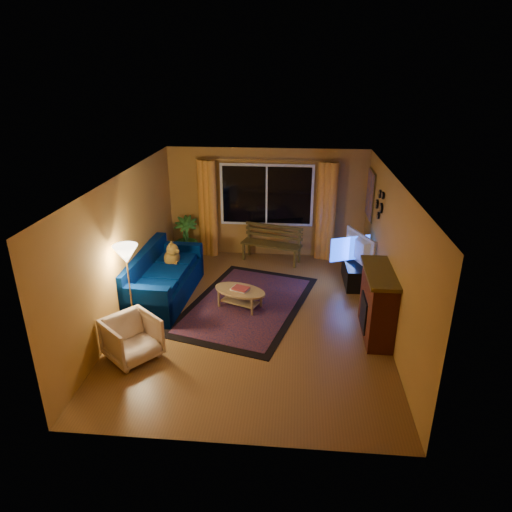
# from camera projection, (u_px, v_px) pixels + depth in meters

# --- Properties ---
(floor) EXTENTS (4.50, 6.00, 0.02)m
(floor) POSITION_uv_depth(u_px,v_px,m) (254.00, 317.00, 8.16)
(floor) COLOR brown
(floor) RESTS_ON ground
(ceiling) EXTENTS (4.50, 6.00, 0.02)m
(ceiling) POSITION_uv_depth(u_px,v_px,m) (254.00, 178.00, 7.20)
(ceiling) COLOR white
(ceiling) RESTS_ON ground
(wall_back) EXTENTS (4.50, 0.02, 2.50)m
(wall_back) POSITION_uv_depth(u_px,v_px,m) (267.00, 203.00, 10.45)
(wall_back) COLOR #BA8236
(wall_back) RESTS_ON ground
(wall_left) EXTENTS (0.02, 6.00, 2.50)m
(wall_left) POSITION_uv_depth(u_px,v_px,m) (124.00, 247.00, 7.87)
(wall_left) COLOR #BA8236
(wall_left) RESTS_ON ground
(wall_right) EXTENTS (0.02, 6.00, 2.50)m
(wall_right) POSITION_uv_depth(u_px,v_px,m) (391.00, 256.00, 7.49)
(wall_right) COLOR #BA8236
(wall_right) RESTS_ON ground
(window) EXTENTS (2.00, 0.02, 1.30)m
(window) POSITION_uv_depth(u_px,v_px,m) (267.00, 195.00, 10.31)
(window) COLOR black
(window) RESTS_ON wall_back
(curtain_rod) EXTENTS (3.20, 0.03, 0.03)m
(curtain_rod) POSITION_uv_depth(u_px,v_px,m) (267.00, 160.00, 9.97)
(curtain_rod) COLOR #BF8C3F
(curtain_rod) RESTS_ON wall_back
(curtain_left) EXTENTS (0.36, 0.36, 2.24)m
(curtain_left) POSITION_uv_depth(u_px,v_px,m) (208.00, 209.00, 10.49)
(curtain_left) COLOR orange
(curtain_left) RESTS_ON ground
(curtain_right) EXTENTS (0.36, 0.36, 2.24)m
(curtain_right) POSITION_uv_depth(u_px,v_px,m) (326.00, 212.00, 10.27)
(curtain_right) COLOR orange
(curtain_right) RESTS_ON ground
(bench) EXTENTS (1.42, 0.77, 0.41)m
(bench) POSITION_uv_depth(u_px,v_px,m) (271.00, 253.00, 10.42)
(bench) COLOR #443613
(bench) RESTS_ON ground
(potted_plant) EXTENTS (0.62, 0.62, 0.98)m
(potted_plant) POSITION_uv_depth(u_px,v_px,m) (186.00, 238.00, 10.52)
(potted_plant) COLOR #235B1E
(potted_plant) RESTS_ON ground
(sofa) EXTENTS (1.10, 2.32, 0.92)m
(sofa) POSITION_uv_depth(u_px,v_px,m) (163.00, 276.00, 8.66)
(sofa) COLOR #001240
(sofa) RESTS_ON ground
(dog) EXTENTS (0.47, 0.53, 0.47)m
(dog) POSITION_uv_depth(u_px,v_px,m) (172.00, 255.00, 9.04)
(dog) COLOR olive
(dog) RESTS_ON sofa
(armchair) EXTENTS (0.98, 0.98, 0.74)m
(armchair) POSITION_uv_depth(u_px,v_px,m) (132.00, 337.00, 6.87)
(armchair) COLOR beige
(armchair) RESTS_ON ground
(floor_lamp) EXTENTS (0.32, 0.32, 1.53)m
(floor_lamp) POSITION_uv_depth(u_px,v_px,m) (130.00, 289.00, 7.48)
(floor_lamp) COLOR #BF8C3F
(floor_lamp) RESTS_ON ground
(rug) EXTENTS (2.73, 3.52, 0.02)m
(rug) POSITION_uv_depth(u_px,v_px,m) (247.00, 304.00, 8.56)
(rug) COLOR maroon
(rug) RESTS_ON ground
(coffee_table) EXTENTS (1.31, 1.31, 0.36)m
(coffee_table) POSITION_uv_depth(u_px,v_px,m) (240.00, 298.00, 8.40)
(coffee_table) COLOR tan
(coffee_table) RESTS_ON ground
(tv_console) EXTENTS (0.38, 1.07, 0.44)m
(tv_console) POSITION_uv_depth(u_px,v_px,m) (353.00, 273.00, 9.37)
(tv_console) COLOR black
(tv_console) RESTS_ON ground
(television) EXTENTS (0.55, 1.05, 0.62)m
(television) POSITION_uv_depth(u_px,v_px,m) (355.00, 249.00, 9.16)
(television) COLOR black
(television) RESTS_ON tv_console
(fireplace) EXTENTS (0.40, 1.20, 1.10)m
(fireplace) POSITION_uv_depth(u_px,v_px,m) (378.00, 305.00, 7.40)
(fireplace) COLOR maroon
(fireplace) RESTS_ON ground
(mirror_cluster) EXTENTS (0.06, 0.60, 0.56)m
(mirror_cluster) POSITION_uv_depth(u_px,v_px,m) (379.00, 202.00, 8.48)
(mirror_cluster) COLOR black
(mirror_cluster) RESTS_ON wall_right
(painting) EXTENTS (0.04, 0.76, 0.96)m
(painting) POSITION_uv_depth(u_px,v_px,m) (370.00, 195.00, 9.59)
(painting) COLOR orange
(painting) RESTS_ON wall_right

